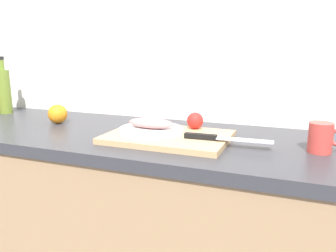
{
  "coord_description": "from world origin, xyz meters",
  "views": [
    {
      "loc": [
        0.58,
        -1.13,
        1.21
      ],
      "look_at": [
        0.15,
        -0.05,
        0.95
      ],
      "focal_mm": 36.23,
      "sensor_mm": 36.0,
      "label": 1
    }
  ],
  "objects_px": {
    "chef_knife": "(216,138)",
    "olive_oil_bottle": "(4,90)",
    "coffee_mug_2": "(322,138)",
    "white_plate": "(151,130)",
    "cutting_board": "(168,137)",
    "fish_fillet": "(151,123)"
  },
  "relations": [
    {
      "from": "fish_fillet",
      "to": "olive_oil_bottle",
      "type": "bearing_deg",
      "value": 168.62
    },
    {
      "from": "coffee_mug_2",
      "to": "chef_knife",
      "type": "bearing_deg",
      "value": -170.88
    },
    {
      "from": "chef_knife",
      "to": "olive_oil_bottle",
      "type": "xyz_separation_m",
      "value": [
        -1.14,
        0.21,
        0.09
      ]
    },
    {
      "from": "cutting_board",
      "to": "fish_fillet",
      "type": "height_order",
      "value": "fish_fillet"
    },
    {
      "from": "fish_fillet",
      "to": "coffee_mug_2",
      "type": "height_order",
      "value": "coffee_mug_2"
    },
    {
      "from": "cutting_board",
      "to": "fish_fillet",
      "type": "xyz_separation_m",
      "value": [
        -0.07,
        0.01,
        0.04
      ]
    },
    {
      "from": "chef_knife",
      "to": "fish_fillet",
      "type": "bearing_deg",
      "value": 170.66
    },
    {
      "from": "olive_oil_bottle",
      "to": "coffee_mug_2",
      "type": "distance_m",
      "value": 1.46
    },
    {
      "from": "white_plate",
      "to": "coffee_mug_2",
      "type": "height_order",
      "value": "coffee_mug_2"
    },
    {
      "from": "white_plate",
      "to": "chef_knife",
      "type": "relative_size",
      "value": 0.8
    },
    {
      "from": "chef_knife",
      "to": "olive_oil_bottle",
      "type": "bearing_deg",
      "value": 167.11
    },
    {
      "from": "chef_knife",
      "to": "olive_oil_bottle",
      "type": "relative_size",
      "value": 1.03
    },
    {
      "from": "white_plate",
      "to": "chef_knife",
      "type": "distance_m",
      "value": 0.25
    },
    {
      "from": "cutting_board",
      "to": "olive_oil_bottle",
      "type": "relative_size",
      "value": 1.51
    },
    {
      "from": "cutting_board",
      "to": "coffee_mug_2",
      "type": "xyz_separation_m",
      "value": [
        0.5,
        0.03,
        0.04
      ]
    },
    {
      "from": "cutting_board",
      "to": "olive_oil_bottle",
      "type": "height_order",
      "value": "olive_oil_bottle"
    },
    {
      "from": "cutting_board",
      "to": "coffee_mug_2",
      "type": "bearing_deg",
      "value": 3.54
    },
    {
      "from": "chef_knife",
      "to": "olive_oil_bottle",
      "type": "distance_m",
      "value": 1.16
    },
    {
      "from": "cutting_board",
      "to": "chef_knife",
      "type": "distance_m",
      "value": 0.18
    },
    {
      "from": "white_plate",
      "to": "coffee_mug_2",
      "type": "relative_size",
      "value": 2.06
    },
    {
      "from": "fish_fillet",
      "to": "olive_oil_bottle",
      "type": "distance_m",
      "value": 0.91
    },
    {
      "from": "fish_fillet",
      "to": "chef_knife",
      "type": "distance_m",
      "value": 0.25
    }
  ]
}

